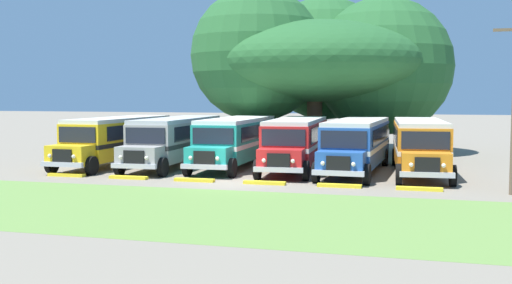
{
  "coord_description": "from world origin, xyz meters",
  "views": [
    {
      "loc": [
        9.1,
        -28.19,
        4.17
      ],
      "look_at": [
        0.0,
        4.52,
        1.6
      ],
      "focal_mm": 43.75,
      "sensor_mm": 36.0,
      "label": 1
    }
  ],
  "objects_px": {
    "parked_bus_slot_5": "(419,143)",
    "parked_bus_slot_4": "(357,143)",
    "parked_bus_slot_0": "(117,138)",
    "parked_bus_slot_1": "(176,139)",
    "parked_bus_slot_2": "(236,139)",
    "parked_bus_slot_3": "(296,141)",
    "broad_shade_tree": "(322,61)"
  },
  "relations": [
    {
      "from": "parked_bus_slot_2",
      "to": "parked_bus_slot_5",
      "type": "xyz_separation_m",
      "value": [
        10.36,
        -0.26,
        0.0
      ]
    },
    {
      "from": "parked_bus_slot_0",
      "to": "parked_bus_slot_4",
      "type": "relative_size",
      "value": 1.0
    },
    {
      "from": "parked_bus_slot_4",
      "to": "parked_bus_slot_1",
      "type": "bearing_deg",
      "value": -88.54
    },
    {
      "from": "parked_bus_slot_2",
      "to": "parked_bus_slot_4",
      "type": "xyz_separation_m",
      "value": [
        7.08,
        -0.75,
        0.0
      ]
    },
    {
      "from": "parked_bus_slot_0",
      "to": "parked_bus_slot_2",
      "type": "xyz_separation_m",
      "value": [
        7.14,
        0.98,
        0.0
      ]
    },
    {
      "from": "parked_bus_slot_1",
      "to": "parked_bus_slot_2",
      "type": "xyz_separation_m",
      "value": [
        3.51,
        0.66,
        0.0
      ]
    },
    {
      "from": "parked_bus_slot_1",
      "to": "parked_bus_slot_3",
      "type": "distance_m",
      "value": 7.15
    },
    {
      "from": "parked_bus_slot_2",
      "to": "broad_shade_tree",
      "type": "distance_m",
      "value": 11.76
    },
    {
      "from": "parked_bus_slot_2",
      "to": "parked_bus_slot_5",
      "type": "relative_size",
      "value": 0.99
    },
    {
      "from": "broad_shade_tree",
      "to": "parked_bus_slot_4",
      "type": "bearing_deg",
      "value": -70.89
    },
    {
      "from": "parked_bus_slot_1",
      "to": "parked_bus_slot_4",
      "type": "relative_size",
      "value": 1.0
    },
    {
      "from": "parked_bus_slot_3",
      "to": "parked_bus_slot_5",
      "type": "relative_size",
      "value": 1.0
    },
    {
      "from": "parked_bus_slot_2",
      "to": "parked_bus_slot_4",
      "type": "distance_m",
      "value": 7.12
    },
    {
      "from": "parked_bus_slot_0",
      "to": "parked_bus_slot_5",
      "type": "xyz_separation_m",
      "value": [
        17.5,
        0.71,
        0.0
      ]
    },
    {
      "from": "parked_bus_slot_4",
      "to": "parked_bus_slot_0",
      "type": "bearing_deg",
      "value": -87.17
    },
    {
      "from": "parked_bus_slot_2",
      "to": "broad_shade_tree",
      "type": "bearing_deg",
      "value": 160.39
    },
    {
      "from": "parked_bus_slot_0",
      "to": "parked_bus_slot_2",
      "type": "distance_m",
      "value": 7.21
    },
    {
      "from": "parked_bus_slot_2",
      "to": "parked_bus_slot_0",
      "type": "bearing_deg",
      "value": -83.59
    },
    {
      "from": "parked_bus_slot_3",
      "to": "broad_shade_tree",
      "type": "distance_m",
      "value": 11.49
    },
    {
      "from": "parked_bus_slot_0",
      "to": "parked_bus_slot_1",
      "type": "distance_m",
      "value": 3.64
    },
    {
      "from": "parked_bus_slot_5",
      "to": "parked_bus_slot_4",
      "type": "bearing_deg",
      "value": -85.92
    },
    {
      "from": "parked_bus_slot_0",
      "to": "parked_bus_slot_2",
      "type": "bearing_deg",
      "value": 98.69
    },
    {
      "from": "parked_bus_slot_2",
      "to": "broad_shade_tree",
      "type": "xyz_separation_m",
      "value": [
        3.32,
        10.09,
        5.04
      ]
    },
    {
      "from": "parked_bus_slot_1",
      "to": "parked_bus_slot_4",
      "type": "height_order",
      "value": "same"
    },
    {
      "from": "parked_bus_slot_2",
      "to": "broad_shade_tree",
      "type": "height_order",
      "value": "broad_shade_tree"
    },
    {
      "from": "parked_bus_slot_2",
      "to": "parked_bus_slot_1",
      "type": "bearing_deg",
      "value": -80.69
    },
    {
      "from": "parked_bus_slot_0",
      "to": "broad_shade_tree",
      "type": "height_order",
      "value": "broad_shade_tree"
    },
    {
      "from": "parked_bus_slot_1",
      "to": "broad_shade_tree",
      "type": "xyz_separation_m",
      "value": [
        6.84,
        10.75,
        5.04
      ]
    },
    {
      "from": "parked_bus_slot_5",
      "to": "broad_shade_tree",
      "type": "height_order",
      "value": "broad_shade_tree"
    },
    {
      "from": "parked_bus_slot_2",
      "to": "parked_bus_slot_3",
      "type": "height_order",
      "value": "same"
    },
    {
      "from": "parked_bus_slot_0",
      "to": "parked_bus_slot_4",
      "type": "xyz_separation_m",
      "value": [
        14.22,
        0.23,
        0.0
      ]
    },
    {
      "from": "parked_bus_slot_5",
      "to": "broad_shade_tree",
      "type": "bearing_deg",
      "value": -150.13
    }
  ]
}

